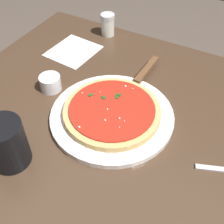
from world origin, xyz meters
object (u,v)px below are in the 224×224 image
pizza_server (140,78)px  serving_plate (112,116)px  cup_small_sauce (50,83)px  napkin_folded_right (73,51)px  cup_tall_drink (6,144)px  pizza (112,111)px  parmesan_shaker (108,25)px

pizza_server → serving_plate: bearing=-91.8°
serving_plate → cup_small_sauce: bearing=175.3°
napkin_folded_right → serving_plate: bearing=-38.4°
cup_tall_drink → napkin_folded_right: cup_tall_drink is taller
serving_plate → pizza: pizza is taller
napkin_folded_right → parmesan_shaker: bearing=71.4°
pizza_server → cup_small_sauce: (-0.20, -0.14, 0.00)m
cup_small_sauce → parmesan_shaker: 0.32m
pizza → pizza_server: size_ratio=1.08×
serving_plate → cup_tall_drink: bearing=-121.5°
pizza → parmesan_shaker: size_ratio=3.22×
serving_plate → parmesan_shaker: size_ratio=4.12×
cup_small_sauce → parmesan_shaker: parmesan_shaker is taller
pizza_server → cup_tall_drink: (-0.14, -0.37, 0.04)m
pizza_server → cup_tall_drink: 0.39m
cup_small_sauce → cup_tall_drink: bearing=-73.6°
cup_tall_drink → parmesan_shaker: size_ratio=1.47×
pizza → napkin_folded_right: 0.32m
serving_plate → pizza_server: (0.00, 0.15, 0.01)m
cup_small_sauce → napkin_folded_right: (-0.05, 0.18, -0.02)m
serving_plate → cup_small_sauce: (-0.20, 0.02, 0.01)m
napkin_folded_right → parmesan_shaker: parmesan_shaker is taller
parmesan_shaker → pizza: bearing=-59.3°
serving_plate → napkin_folded_right: bearing=141.6°
pizza → napkin_folded_right: (-0.25, 0.20, -0.02)m
cup_tall_drink → parmesan_shaker: cup_tall_drink is taller
cup_small_sauce → napkin_folded_right: cup_small_sauce is taller
parmesan_shaker → cup_tall_drink: bearing=-82.8°
napkin_folded_right → pizza: bearing=-38.4°
cup_small_sauce → pizza_server: bearing=33.9°
pizza → cup_small_sauce: bearing=175.3°
pizza → parmesan_shaker: 0.39m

